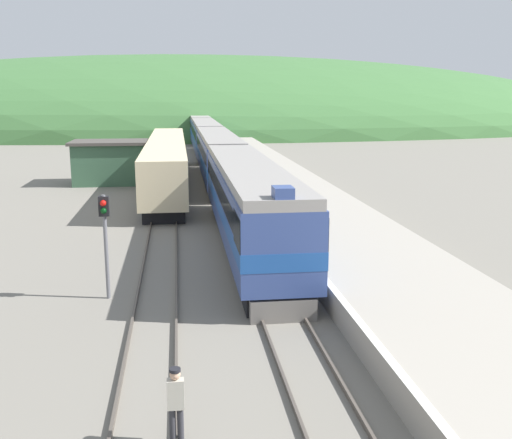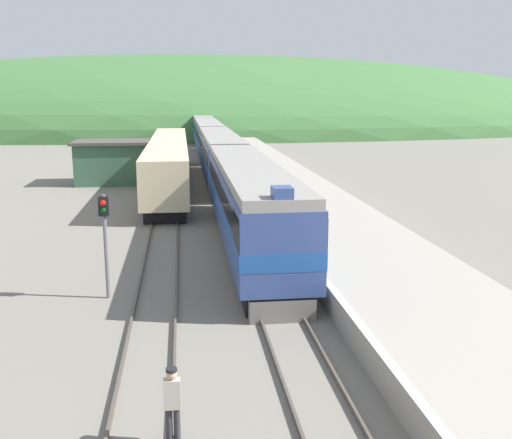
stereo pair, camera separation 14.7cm
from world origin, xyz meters
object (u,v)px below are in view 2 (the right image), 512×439
object	(u,v)px
carriage_fourth	(202,127)
siding_train	(169,162)
track_worker	(172,401)
express_train_lead_car	(249,202)
signal_post_siding	(105,225)
carriage_third	(208,137)
carriage_second	(220,156)

from	to	relation	value
carriage_fourth	siding_train	distance (m)	44.06
siding_train	track_worker	bearing A→B (deg)	-88.88
carriage_fourth	siding_train	bearing A→B (deg)	-95.50
siding_train	track_worker	distance (m)	37.52
express_train_lead_car	carriage_fourth	bearing A→B (deg)	90.00
carriage_fourth	track_worker	xyz separation A→B (m)	(-3.49, -81.37, -1.23)
track_worker	carriage_fourth	bearing A→B (deg)	87.54
siding_train	carriage_fourth	bearing A→B (deg)	84.50
signal_post_siding	track_worker	xyz separation A→B (m)	(2.49, -9.75, -1.76)
carriage_third	express_train_lead_car	bearing A→B (deg)	-90.00
carriage_second	track_worker	xyz separation A→B (m)	(-3.49, -38.21, -1.23)
carriage_second	carriage_third	world-z (taller)	same
express_train_lead_car	track_worker	distance (m)	16.90
express_train_lead_car	signal_post_siding	world-z (taller)	express_train_lead_car
carriage_fourth	signal_post_siding	xyz separation A→B (m)	(-5.98, -71.62, 0.53)
siding_train	signal_post_siding	bearing A→B (deg)	-93.62
express_train_lead_car	signal_post_siding	bearing A→B (deg)	-131.59
express_train_lead_car	siding_train	world-z (taller)	express_train_lead_car
carriage_third	carriage_fourth	world-z (taller)	same
siding_train	track_worker	xyz separation A→B (m)	(0.73, -37.51, -0.90)
carriage_fourth	track_worker	world-z (taller)	carriage_fourth
carriage_third	siding_train	size ratio (longest dim) A/B	0.65
carriage_fourth	carriage_second	bearing A→B (deg)	-90.00
carriage_fourth	siding_train	world-z (taller)	carriage_fourth
carriage_second	express_train_lead_car	bearing A→B (deg)	-90.00
carriage_second	signal_post_siding	world-z (taller)	carriage_second
carriage_third	carriage_fourth	distance (m)	21.58
express_train_lead_car	carriage_fourth	size ratio (longest dim) A/B	0.99
signal_post_siding	track_worker	world-z (taller)	signal_post_siding
carriage_third	track_worker	distance (m)	59.90
carriage_second	siding_train	xyz separation A→B (m)	(-4.23, -0.70, -0.33)
siding_train	track_worker	world-z (taller)	siding_train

